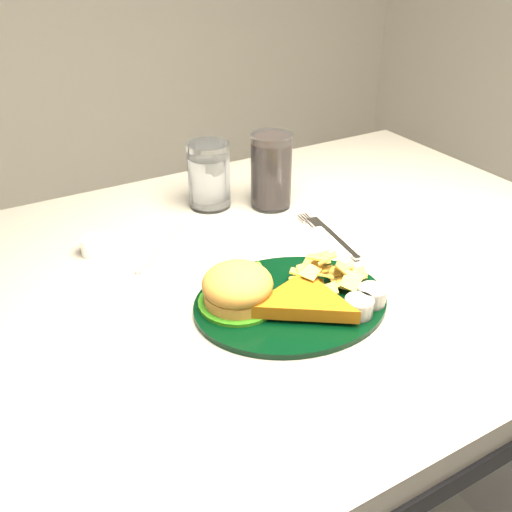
{
  "coord_description": "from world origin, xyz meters",
  "views": [
    {
      "loc": [
        -0.37,
        -0.64,
        1.21
      ],
      "look_at": [
        -0.03,
        -0.04,
        0.8
      ],
      "focal_mm": 40.0,
      "sensor_mm": 36.0,
      "label": 1
    }
  ],
  "objects_px": {
    "dinner_plate": "(291,286)",
    "water_glass": "(209,175)",
    "table": "(258,437)",
    "cola_glass": "(271,171)",
    "fork_napkin": "(337,240)"
  },
  "relations": [
    {
      "from": "table",
      "to": "cola_glass",
      "type": "height_order",
      "value": "cola_glass"
    },
    {
      "from": "dinner_plate",
      "to": "fork_napkin",
      "type": "height_order",
      "value": "dinner_plate"
    },
    {
      "from": "table",
      "to": "fork_napkin",
      "type": "bearing_deg",
      "value": -0.1
    },
    {
      "from": "table",
      "to": "fork_napkin",
      "type": "relative_size",
      "value": 7.99
    },
    {
      "from": "cola_glass",
      "to": "fork_napkin",
      "type": "relative_size",
      "value": 0.9
    },
    {
      "from": "table",
      "to": "water_glass",
      "type": "relative_size",
      "value": 10.08
    },
    {
      "from": "dinner_plate",
      "to": "water_glass",
      "type": "height_order",
      "value": "water_glass"
    },
    {
      "from": "water_glass",
      "to": "cola_glass",
      "type": "relative_size",
      "value": 0.88
    },
    {
      "from": "table",
      "to": "cola_glass",
      "type": "bearing_deg",
      "value": 53.84
    },
    {
      "from": "table",
      "to": "dinner_plate",
      "type": "xyz_separation_m",
      "value": [
        -0.01,
        -0.11,
        0.41
      ]
    },
    {
      "from": "water_glass",
      "to": "fork_napkin",
      "type": "xyz_separation_m",
      "value": [
        0.12,
        -0.23,
        -0.05
      ]
    },
    {
      "from": "dinner_plate",
      "to": "water_glass",
      "type": "relative_size",
      "value": 2.26
    },
    {
      "from": "table",
      "to": "water_glass",
      "type": "height_order",
      "value": "water_glass"
    },
    {
      "from": "table",
      "to": "cola_glass",
      "type": "distance_m",
      "value": 0.49
    },
    {
      "from": "dinner_plate",
      "to": "water_glass",
      "type": "xyz_separation_m",
      "value": [
        0.04,
        0.34,
        0.03
      ]
    }
  ]
}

